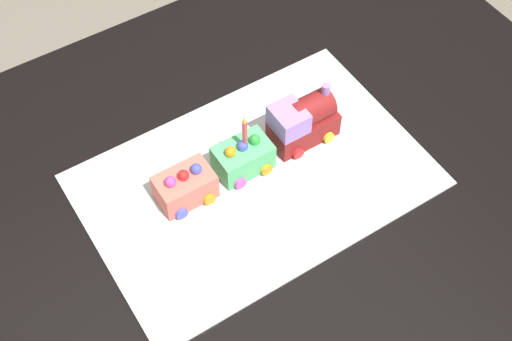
{
  "coord_description": "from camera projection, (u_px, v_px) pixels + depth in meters",
  "views": [
    {
      "loc": [
        0.37,
        0.61,
        1.78
      ],
      "look_at": [
        -0.01,
        0.0,
        0.77
      ],
      "focal_mm": 49.47,
      "sensor_mm": 36.0,
      "label": 1
    }
  ],
  "objects": [
    {
      "name": "cake_locomotive",
      "position": [
        303.0,
        121.0,
        1.28
      ],
      "size": [
        0.14,
        0.08,
        0.12
      ],
      "color": "maroon",
      "rests_on": "cake_board"
    },
    {
      "name": "dining_table",
      "position": [
        249.0,
        216.0,
        1.35
      ],
      "size": [
        1.4,
        1.0,
        0.74
      ],
      "color": "black",
      "rests_on": "ground"
    },
    {
      "name": "birthday_candle",
      "position": [
        245.0,
        130.0,
        1.19
      ],
      "size": [
        0.01,
        0.01,
        0.06
      ],
      "color": "#F24C59",
      "rests_on": "cake_car_hopper_mint_green"
    },
    {
      "name": "cake_board",
      "position": [
        256.0,
        181.0,
        1.26
      ],
      "size": [
        0.6,
        0.4,
        0.0
      ],
      "primitive_type": "cube",
      "color": "silver",
      "rests_on": "dining_table"
    },
    {
      "name": "cake_car_hopper_mint_green",
      "position": [
        243.0,
        157.0,
        1.25
      ],
      "size": [
        0.1,
        0.08,
        0.07
      ],
      "color": "#59CC7A",
      "rests_on": "cake_board"
    },
    {
      "name": "cake_car_flatbed_coral",
      "position": [
        185.0,
        186.0,
        1.22
      ],
      "size": [
        0.1,
        0.08,
        0.07
      ],
      "color": "#F27260",
      "rests_on": "cake_board"
    }
  ]
}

